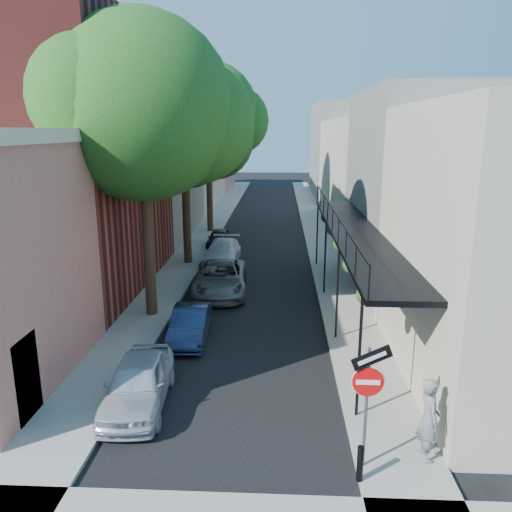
# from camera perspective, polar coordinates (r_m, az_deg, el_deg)

# --- Properties ---
(ground) EXTENTS (160.00, 160.00, 0.00)m
(ground) POSITION_cam_1_polar(r_m,az_deg,el_deg) (11.30, -4.83, -25.76)
(ground) COLOR black
(ground) RESTS_ON ground
(road_surface) EXTENTS (6.00, 64.00, 0.01)m
(road_surface) POSITION_cam_1_polar(r_m,az_deg,el_deg) (39.26, 0.88, 3.58)
(road_surface) COLOR black
(road_surface) RESTS_ON ground
(sidewalk_left) EXTENTS (2.00, 64.00, 0.12)m
(sidewalk_left) POSITION_cam_1_polar(r_m,az_deg,el_deg) (39.59, -4.92, 3.70)
(sidewalk_left) COLOR gray
(sidewalk_left) RESTS_ON ground
(sidewalk_right) EXTENTS (2.00, 64.00, 0.12)m
(sidewalk_right) POSITION_cam_1_polar(r_m,az_deg,el_deg) (39.33, 6.73, 3.58)
(sidewalk_right) COLOR gray
(sidewalk_right) RESTS_ON ground
(buildings_left) EXTENTS (10.10, 59.10, 12.00)m
(buildings_left) POSITION_cam_1_polar(r_m,az_deg,el_deg) (38.87, -13.22, 10.44)
(buildings_left) COLOR #D67B6E
(buildings_left) RESTS_ON ground
(buildings_right) EXTENTS (9.80, 55.00, 10.00)m
(buildings_right) POSITION_cam_1_polar(r_m,az_deg,el_deg) (38.93, 14.42, 9.62)
(buildings_right) COLOR #C0B49F
(buildings_right) RESTS_ON ground
(sign_post) EXTENTS (0.89, 0.17, 2.99)m
(sign_post) POSITION_cam_1_polar(r_m,az_deg,el_deg) (11.03, 12.67, -14.35)
(sign_post) COLOR #595B60
(sign_post) RESTS_ON ground
(bollard) EXTENTS (0.14, 0.14, 0.80)m
(bollard) POSITION_cam_1_polar(r_m,az_deg,el_deg) (11.42, 11.81, -22.21)
(bollard) COLOR black
(bollard) RESTS_ON sidewalk_right
(oak_near) EXTENTS (7.48, 6.80, 11.42)m
(oak_near) POSITION_cam_1_polar(r_m,az_deg,el_deg) (19.40, -11.49, 15.81)
(oak_near) COLOR #362615
(oak_near) RESTS_ON ground
(oak_mid) EXTENTS (6.60, 6.00, 10.20)m
(oak_mid) POSITION_cam_1_polar(r_m,az_deg,el_deg) (27.21, -7.35, 13.70)
(oak_mid) COLOR #362615
(oak_mid) RESTS_ON ground
(oak_far) EXTENTS (7.70, 7.00, 11.90)m
(oak_far) POSITION_cam_1_polar(r_m,az_deg,el_deg) (36.15, -4.75, 15.77)
(oak_far) COLOR #362615
(oak_far) RESTS_ON ground
(parked_car_a) EXTENTS (1.82, 3.99, 1.33)m
(parked_car_a) POSITION_cam_1_polar(r_m,az_deg,el_deg) (14.15, -13.30, -13.92)
(parked_car_a) COLOR #B2BAC6
(parked_car_a) RESTS_ON ground
(parked_car_b) EXTENTS (1.35, 3.52, 1.15)m
(parked_car_b) POSITION_cam_1_polar(r_m,az_deg,el_deg) (17.96, -7.54, -7.73)
(parked_car_b) COLOR #152343
(parked_car_b) RESTS_ON ground
(parked_car_c) EXTENTS (2.62, 5.15, 1.39)m
(parked_car_c) POSITION_cam_1_polar(r_m,az_deg,el_deg) (22.77, -4.08, -2.55)
(parked_car_c) COLOR slate
(parked_car_c) RESTS_ON ground
(parked_car_d) EXTENTS (1.87, 4.51, 1.31)m
(parked_car_d) POSITION_cam_1_polar(r_m,az_deg,el_deg) (27.68, -3.86, 0.40)
(parked_car_d) COLOR silver
(parked_car_d) RESTS_ON ground
(parked_car_e) EXTENTS (1.39, 3.33, 1.13)m
(parked_car_e) POSITION_cam_1_polar(r_m,az_deg,el_deg) (31.85, -4.26, 2.06)
(parked_car_e) COLOR black
(parked_car_e) RESTS_ON ground
(pedestrian) EXTENTS (0.50, 0.73, 1.94)m
(pedestrian) POSITION_cam_1_polar(r_m,az_deg,el_deg) (12.13, 19.15, -17.17)
(pedestrian) COLOR slate
(pedestrian) RESTS_ON sidewalk_right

